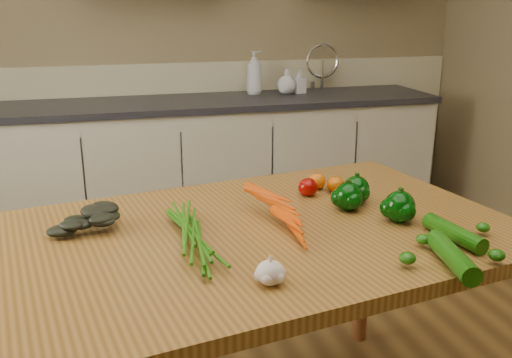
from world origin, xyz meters
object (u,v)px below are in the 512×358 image
object	(u,v)px
garlic_bulb	(270,273)
soap_bottle_a	(254,72)
pepper_a	(348,197)
tomato_a	(308,187)
zucchini_b	(452,257)
carrot_bunch	(254,219)
pepper_b	(356,189)
pepper_c	(400,207)
soap_bottle_b	(299,81)
tomato_c	(335,185)
table	(262,256)
soap_bottle_c	(287,81)
tomato_b	(317,181)
zucchini_a	(454,233)
leafy_greens	(85,212)

from	to	relation	value
garlic_bulb	soap_bottle_a	bearing A→B (deg)	75.62
pepper_a	tomato_a	xyz separation A→B (m)	(-0.08, 0.17, -0.01)
soap_bottle_a	zucchini_b	distance (m)	2.51
carrot_bunch	pepper_a	xyz separation A→B (m)	(0.35, 0.09, 0.01)
pepper_b	pepper_c	xyz separation A→B (m)	(0.05, -0.20, 0.00)
soap_bottle_b	tomato_c	bearing A→B (deg)	153.22
table	soap_bottle_c	size ratio (longest dim) A/B	10.22
table	tomato_b	xyz separation A→B (m)	(0.30, 0.32, 0.12)
pepper_c	pepper_b	bearing A→B (deg)	104.69
soap_bottle_a	zucchini_a	bearing A→B (deg)	-179.37
pepper_c	carrot_bunch	bearing A→B (deg)	174.06
pepper_c	tomato_b	size ratio (longest dim) A/B	1.50
garlic_bulb	zucchini_b	world-z (taller)	garlic_bulb
garlic_bulb	tomato_c	xyz separation A→B (m)	(0.43, 0.61, -0.00)
zucchini_b	table	bearing A→B (deg)	137.06
leafy_greens	soap_bottle_b	bearing A→B (deg)	54.67
pepper_c	soap_bottle_c	bearing A→B (deg)	81.06
carrot_bunch	pepper_a	distance (m)	0.36
pepper_a	pepper_b	world-z (taller)	pepper_a
soap_bottle_c	garlic_bulb	bearing A→B (deg)	143.12
soap_bottle_b	tomato_b	size ratio (longest dim) A/B	2.50
soap_bottle_b	pepper_c	xyz separation A→B (m)	(-0.42, -2.13, -0.10)
tomato_b	soap_bottle_a	bearing A→B (deg)	82.02
pepper_b	zucchini_b	xyz separation A→B (m)	(0.03, -0.53, -0.02)
zucchini_a	zucchini_b	size ratio (longest dim) A/B	0.92
leafy_greens	tomato_a	xyz separation A→B (m)	(0.76, 0.11, -0.02)
table	soap_bottle_b	xyz separation A→B (m)	(0.85, 2.07, 0.25)
leafy_greens	table	bearing A→B (deg)	-15.42
carrot_bunch	tomato_b	xyz separation A→B (m)	(0.33, 0.32, -0.01)
soap_bottle_c	pepper_a	distance (m)	2.04
soap_bottle_b	tomato_a	size ratio (longest dim) A/B	2.32
soap_bottle_a	leafy_greens	size ratio (longest dim) A/B	1.28
carrot_bunch	zucchini_b	distance (m)	0.57
leafy_greens	carrot_bunch	bearing A→B (deg)	-17.04
pepper_c	zucchini_a	distance (m)	0.20
soap_bottle_b	garlic_bulb	bearing A→B (deg)	147.62
tomato_a	tomato_c	distance (m)	0.11
pepper_a	soap_bottle_a	bearing A→B (deg)	83.48
garlic_bulb	zucchini_a	xyz separation A→B (m)	(0.59, 0.11, -0.01)
zucchini_a	soap_bottle_a	bearing A→B (deg)	88.88
tomato_c	zucchini_b	distance (m)	0.65
leafy_greens	zucchini_b	world-z (taller)	leafy_greens
tomato_c	zucchini_b	world-z (taller)	tomato_c
soap_bottle_b	zucchini_a	world-z (taller)	soap_bottle_b
tomato_b	zucchini_a	bearing A→B (deg)	-69.53
table	zucchini_b	distance (m)	0.57
tomato_c	pepper_c	bearing A→B (deg)	-75.99
soap_bottle_b	leafy_greens	distance (m)	2.37
zucchini_a	zucchini_b	world-z (taller)	zucchini_b
pepper_a	carrot_bunch	bearing A→B (deg)	-165.24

